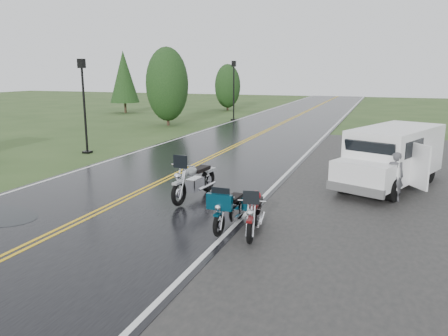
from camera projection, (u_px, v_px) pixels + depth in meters
name	position (u px, v px, depth m)	size (l,w,h in m)	color
ground	(103.00, 211.00, 11.97)	(120.00, 120.00, 0.00)	#2D471E
road	(227.00, 150.00, 21.12)	(8.00, 100.00, 0.04)	black
motorcycle_red	(250.00, 221.00, 9.42)	(0.71, 1.96, 1.16)	#50090A
motorcycle_teal	(219.00, 215.00, 9.85)	(0.70, 1.92, 1.14)	#052D3D
motorcycle_silver	(179.00, 184.00, 12.06)	(0.86, 2.38, 1.41)	#95999C
van_white	(345.00, 162.00, 13.53)	(1.91, 5.08, 2.00)	white
person_at_van	(394.00, 178.00, 12.59)	(0.54, 0.35, 1.47)	#47484C
lamp_post_near_left	(84.00, 106.00, 19.93)	(0.37, 0.37, 4.35)	black
lamp_post_far_left	(234.00, 91.00, 33.59)	(0.39, 0.39, 4.59)	black
tree_left_mid	(167.00, 92.00, 30.38)	(2.96, 2.96, 4.62)	#1E3D19
tree_left_far	(228.00, 91.00, 42.27)	(2.47, 2.47, 3.81)	#1E3D19
pine_left_far	(124.00, 83.00, 39.68)	(2.62, 2.62, 5.45)	#1E3D19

